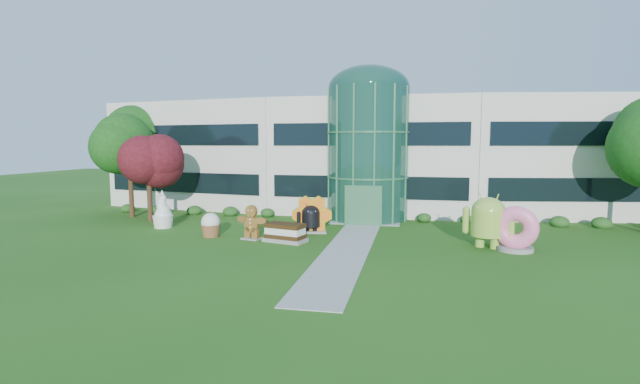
% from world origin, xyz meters
% --- Properties ---
extents(ground, '(140.00, 140.00, 0.00)m').
position_xyz_m(ground, '(0.00, 0.00, 0.00)').
color(ground, '#215114').
rests_on(ground, ground).
extents(building, '(46.00, 15.00, 9.30)m').
position_xyz_m(building, '(0.00, 18.00, 4.65)').
color(building, beige).
rests_on(building, ground).
extents(atrium, '(6.00, 6.00, 9.80)m').
position_xyz_m(atrium, '(0.00, 12.00, 4.90)').
color(atrium, '#194738').
rests_on(atrium, ground).
extents(walkway, '(2.40, 20.00, 0.04)m').
position_xyz_m(walkway, '(0.00, 2.00, 0.02)').
color(walkway, '#9E9E93').
rests_on(walkway, ground).
extents(tree_red, '(4.00, 4.00, 6.00)m').
position_xyz_m(tree_red, '(-15.50, 7.50, 3.00)').
color(tree_red, '#3F0C14').
rests_on(tree_red, ground).
extents(trees_backdrop, '(52.00, 8.00, 8.40)m').
position_xyz_m(trees_backdrop, '(0.00, 13.00, 4.20)').
color(trees_backdrop, '#154411').
rests_on(trees_backdrop, ground).
extents(android_green, '(3.43, 2.93, 3.29)m').
position_xyz_m(android_green, '(7.45, 3.40, 1.64)').
color(android_green, '#93C33E').
rests_on(android_green, ground).
extents(android_black, '(2.18, 1.80, 2.13)m').
position_xyz_m(android_black, '(-2.94, 5.44, 1.06)').
color(android_black, black).
rests_on(android_black, ground).
extents(donut, '(2.54, 1.66, 2.43)m').
position_xyz_m(donut, '(8.81, 2.96, 1.21)').
color(donut, pink).
rests_on(donut, ground).
extents(gingerbread, '(2.40, 1.42, 2.08)m').
position_xyz_m(gingerbread, '(-6.00, 2.93, 1.04)').
color(gingerbread, brown).
rests_on(gingerbread, ground).
extents(ice_cream_sandwich, '(2.69, 1.83, 1.09)m').
position_xyz_m(ice_cream_sandwich, '(-3.85, 2.64, 0.55)').
color(ice_cream_sandwich, black).
rests_on(ice_cream_sandwich, ground).
extents(honeycomb, '(2.86, 1.46, 2.14)m').
position_xyz_m(honeycomb, '(-2.91, 5.62, 1.07)').
color(honeycomb, orange).
rests_on(honeycomb, ground).
extents(froyo, '(1.76, 1.76, 2.52)m').
position_xyz_m(froyo, '(-13.23, 5.38, 1.26)').
color(froyo, white).
rests_on(froyo, ground).
extents(cupcake, '(1.30, 1.30, 1.48)m').
position_xyz_m(cupcake, '(-8.72, 3.15, 0.74)').
color(cupcake, white).
rests_on(cupcake, ground).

